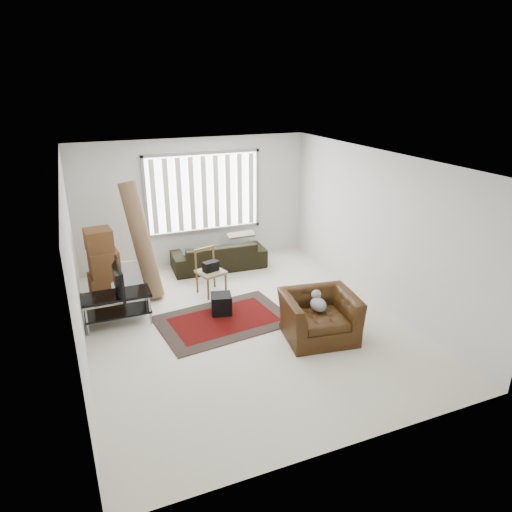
{
  "coord_description": "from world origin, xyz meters",
  "views": [
    {
      "loc": [
        -2.35,
        -6.28,
        3.79
      ],
      "look_at": [
        0.31,
        0.28,
        1.05
      ],
      "focal_mm": 32.0,
      "sensor_mm": 36.0,
      "label": 1
    }
  ],
  "objects_px": {
    "sofa": "(219,251)",
    "side_chair": "(210,270)",
    "tv_stand": "(117,302)",
    "moving_boxes": "(104,268)",
    "armchair": "(319,313)"
  },
  "relations": [
    {
      "from": "sofa",
      "to": "tv_stand",
      "type": "bearing_deg",
      "value": 39.39
    },
    {
      "from": "tv_stand",
      "to": "side_chair",
      "type": "bearing_deg",
      "value": 17.78
    },
    {
      "from": "moving_boxes",
      "to": "sofa",
      "type": "xyz_separation_m",
      "value": [
        2.38,
        0.66,
        -0.25
      ]
    },
    {
      "from": "tv_stand",
      "to": "side_chair",
      "type": "height_order",
      "value": "side_chair"
    },
    {
      "from": "sofa",
      "to": "side_chair",
      "type": "bearing_deg",
      "value": 68.01
    },
    {
      "from": "tv_stand",
      "to": "side_chair",
      "type": "xyz_separation_m",
      "value": [
        1.76,
        0.56,
        0.08
      ]
    },
    {
      "from": "side_chair",
      "to": "armchair",
      "type": "xyz_separation_m",
      "value": [
        1.1,
        -2.16,
        -0.06
      ]
    },
    {
      "from": "tv_stand",
      "to": "moving_boxes",
      "type": "xyz_separation_m",
      "value": [
        -0.1,
        1.04,
        0.23
      ]
    },
    {
      "from": "tv_stand",
      "to": "sofa",
      "type": "distance_m",
      "value": 2.84
    },
    {
      "from": "armchair",
      "to": "moving_boxes",
      "type": "bearing_deg",
      "value": 146.58
    },
    {
      "from": "moving_boxes",
      "to": "sofa",
      "type": "relative_size",
      "value": 0.68
    },
    {
      "from": "tv_stand",
      "to": "sofa",
      "type": "bearing_deg",
      "value": 36.6
    },
    {
      "from": "tv_stand",
      "to": "sofa",
      "type": "relative_size",
      "value": 0.55
    },
    {
      "from": "tv_stand",
      "to": "sofa",
      "type": "xyz_separation_m",
      "value": [
        2.28,
        1.69,
        -0.01
      ]
    },
    {
      "from": "armchair",
      "to": "side_chair",
      "type": "bearing_deg",
      "value": 125.29
    }
  ]
}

